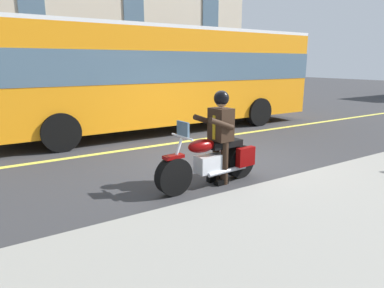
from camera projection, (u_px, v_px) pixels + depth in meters
name	position (u px, v px, depth m)	size (l,w,h in m)	color
ground_plane	(212.00, 161.00, 7.86)	(80.00, 80.00, 0.00)	#333335
lane_center_stripe	(171.00, 144.00, 9.50)	(60.00, 0.16, 0.01)	#E5DB4C
motorcycle_main	(212.00, 161.00, 6.23)	(2.22, 0.69, 1.26)	black
rider_main	(220.00, 129.00, 6.21)	(0.65, 0.58, 1.74)	black
bus_near	(163.00, 74.00, 11.12)	(11.05, 2.70, 3.30)	orange
building_backdrop	(21.00, 0.00, 17.09)	(24.04, 6.06, 10.62)	beige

